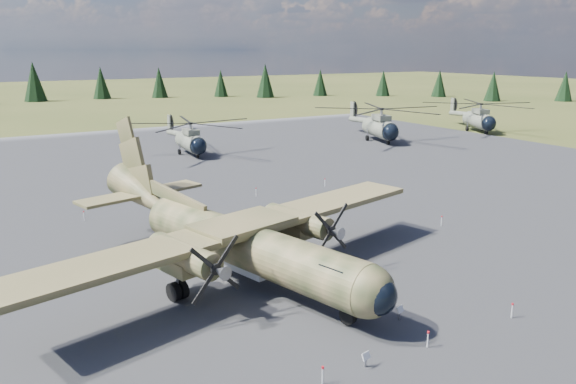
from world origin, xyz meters
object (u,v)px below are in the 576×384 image
helicopter_mid (380,118)px  helicopter_far (479,111)px  transport_plane (232,234)px  helicopter_near (190,132)px

helicopter_mid → helicopter_far: (21.60, -0.28, -0.17)m
transport_plane → helicopter_mid: transport_plane is taller
helicopter_near → helicopter_far: bearing=-1.1°
helicopter_mid → helicopter_near: bearing=-171.2°
helicopter_near → helicopter_far: 51.07m
helicopter_mid → transport_plane: bearing=-122.3°
transport_plane → helicopter_far: (63.60, 36.74, 0.78)m
transport_plane → helicopter_near: bearing=58.4°
helicopter_near → transport_plane: bearing=-103.8°
transport_plane → helicopter_far: size_ratio=1.12×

